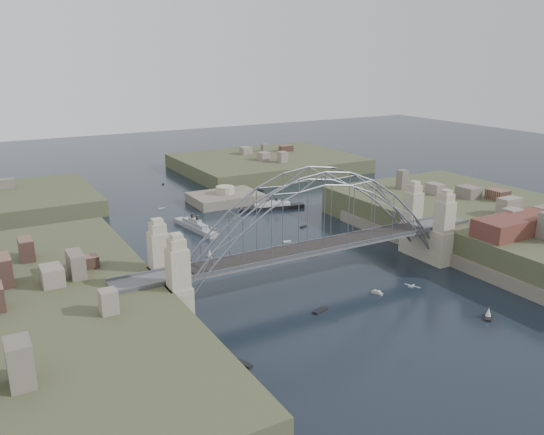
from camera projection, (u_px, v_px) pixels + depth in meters
The scene contains 25 objects.
ground at pixel (314, 284), 116.25m from camera, with size 500.00×500.00×0.00m, color black.
bridge at pixel (315, 228), 112.75m from camera, with size 84.00×13.80×24.60m.
shore_west at pixel (17, 343), 88.55m from camera, with size 50.50×90.00×12.00m.
shore_east at pixel (499, 233), 142.84m from camera, with size 50.50×90.00×12.00m.
headland_ne at pixel (267, 168), 231.44m from camera, with size 70.00×55.00×9.50m, color #3C4127.
fort_island at pixel (225, 203), 180.40m from camera, with size 22.00×16.00×9.40m.
wharf_shed at pixel (515, 225), 122.58m from camera, with size 20.00×8.00×4.00m, color #592D26.
naval_cruiser_near at pixel (195, 227), 151.99m from camera, with size 5.40×19.71×5.86m.
naval_cruiser_far at pixel (90, 202), 178.11m from camera, with size 8.94×15.05×5.31m.
ocean_liner at pixel (272, 207), 172.08m from camera, with size 20.66×7.11×5.04m.
aeroplane at pixel (412, 286), 95.94m from camera, with size 1.64×2.80×0.43m.
small_boat_a at pixel (210, 254), 131.23m from camera, with size 1.24×2.41×2.38m.
small_boat_b at pixel (287, 242), 142.00m from camera, with size 2.09×1.09×0.45m.
small_boat_c at pixel (320, 311), 103.81m from camera, with size 3.46×2.10×0.45m.
small_boat_d at pixel (303, 226), 154.65m from camera, with size 2.39×1.58×0.45m.
small_boat_e at pixel (109, 237), 146.11m from camera, with size 3.34×1.66×0.45m.
small_boat_f at pixel (213, 228), 152.88m from camera, with size 1.25×1.65×0.45m.
small_boat_g at pixel (488, 314), 101.08m from camera, with size 3.13×2.82×2.38m.
small_boat_h at pixel (161, 209), 172.49m from camera, with size 2.09×0.73×0.45m.
small_boat_i at pixel (361, 237), 145.46m from camera, with size 1.31×2.40×0.45m.
small_boat_j at pixel (243, 364), 85.99m from camera, with size 2.11×3.31×0.45m.
small_boat_k at pixel (163, 184), 205.33m from camera, with size 1.35×2.13×0.45m.
small_boat_l at pixel (98, 271), 122.52m from camera, with size 0.89×2.34×1.43m.
small_boat_m at pixel (377, 293), 111.35m from camera, with size 1.66×2.44×1.43m.
small_boat_n at pixel (261, 190), 195.71m from camera, with size 1.92×2.71×0.45m.
Camera 1 is at (-60.82, -89.08, 46.43)m, focal length 36.48 mm.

